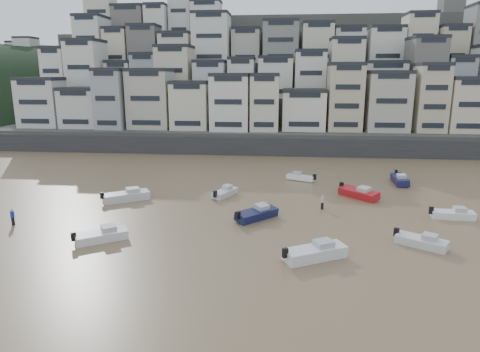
# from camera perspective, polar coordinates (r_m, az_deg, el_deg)

# --- Properties ---
(harbor_wall) EXTENTS (140.00, 3.00, 3.50)m
(harbor_wall) POSITION_cam_1_polar(r_m,az_deg,el_deg) (83.64, 7.58, 3.94)
(harbor_wall) COLOR #38383A
(harbor_wall) RESTS_ON ground
(hillside) EXTENTS (141.04, 66.00, 50.00)m
(hillside) POSITION_cam_1_polar(r_m,az_deg,el_deg) (122.56, 9.47, 12.17)
(hillside) COLOR #4C4C47
(hillside) RESTS_ON ground
(headland) EXTENTS (216.00, 135.00, 53.33)m
(headland) POSITION_cam_1_polar(r_m,az_deg,el_deg) (184.22, -28.22, 7.09)
(headland) COLOR black
(headland) RESTS_ON ground
(boat_a) EXTENTS (6.33, 4.68, 1.67)m
(boat_a) POSITION_cam_1_polar(r_m,az_deg,el_deg) (37.47, 9.97, -9.67)
(boat_a) COLOR silver
(boat_a) RESTS_ON ground
(boat_b) EXTENTS (4.98, 4.02, 1.34)m
(boat_b) POSITION_cam_1_polar(r_m,az_deg,el_deg) (42.78, 23.07, -7.85)
(boat_b) COLOR silver
(boat_b) RESTS_ON ground
(boat_c) EXTENTS (5.21, 5.27, 1.52)m
(boat_c) POSITION_cam_1_polar(r_m,az_deg,el_deg) (46.61, 2.24, -4.88)
(boat_c) COLOR #141941
(boat_c) RESTS_ON ground
(boat_d) EXTENTS (4.91, 1.84, 1.32)m
(boat_d) POSITION_cam_1_polar(r_m,az_deg,el_deg) (52.23, 26.53, -4.42)
(boat_d) COLOR white
(boat_d) RESTS_ON ground
(boat_e) EXTENTS (5.41, 5.53, 1.59)m
(boat_e) POSITION_cam_1_polar(r_m,az_deg,el_deg) (56.55, 15.53, -2.03)
(boat_e) COLOR #B0151C
(boat_e) RESTS_ON ground
(boat_f) EXTENTS (3.37, 4.94, 1.29)m
(boat_f) POSITION_cam_1_polar(r_m,az_deg,el_deg) (55.23, -2.04, -2.06)
(boat_f) COLOR silver
(boat_f) RESTS_ON ground
(boat_h) EXTENTS (4.79, 3.25, 1.25)m
(boat_h) POSITION_cam_1_polar(r_m,az_deg,el_deg) (64.01, 8.09, -0.04)
(boat_h) COLOR white
(boat_h) RESTS_ON ground
(boat_i) EXTENTS (2.10, 5.79, 1.56)m
(boat_i) POSITION_cam_1_polar(r_m,az_deg,el_deg) (65.72, 20.54, -0.28)
(boat_i) COLOR #161744
(boat_i) RESTS_ON ground
(boat_j) EXTENTS (5.27, 4.35, 1.42)m
(boat_j) POSITION_cam_1_polar(r_m,az_deg,el_deg) (42.71, -18.00, -7.38)
(boat_j) COLOR white
(boat_j) RESTS_ON ground
(boat_k) EXTENTS (6.22, 5.05, 1.67)m
(boat_k) POSITION_cam_1_polar(r_m,az_deg,el_deg) (55.06, -14.93, -2.37)
(boat_k) COLOR silver
(boat_k) RESTS_ON ground
(person_blue) EXTENTS (0.44, 0.44, 1.74)m
(person_blue) POSITION_cam_1_polar(r_m,az_deg,el_deg) (50.68, -28.06, -4.86)
(person_blue) COLOR #172AB0
(person_blue) RESTS_ON ground
(person_pink) EXTENTS (0.44, 0.44, 1.74)m
(person_pink) POSITION_cam_1_polar(r_m,az_deg,el_deg) (50.82, 10.93, -3.43)
(person_pink) COLOR #D69798
(person_pink) RESTS_ON ground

